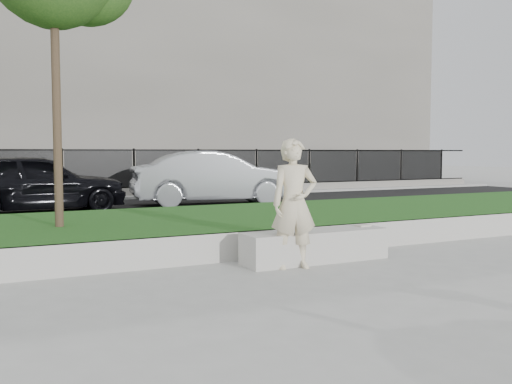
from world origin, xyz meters
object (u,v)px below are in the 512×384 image
man (294,204)px  car_dark (35,183)px  book (363,225)px  stone_bench (315,246)px  car_silver (215,178)px

man → car_dark: size_ratio=0.39×
man → book: bearing=25.1°
man → stone_bench: bearing=39.2°
car_dark → car_silver: (4.68, 0.02, 0.02)m
man → car_silver: bearing=85.9°
stone_bench → car_dark: 8.55m
car_dark → man: bearing=-168.6°
book → car_silver: car_silver is taller
stone_bench → book: (0.85, 0.06, 0.23)m
stone_bench → car_dark: size_ratio=0.49×
car_dark → car_silver: car_silver is taller
stone_bench → man: (-0.50, -0.26, 0.62)m
man → car_silver: man is taller
stone_bench → car_silver: 8.30m
stone_bench → car_dark: car_dark is taller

